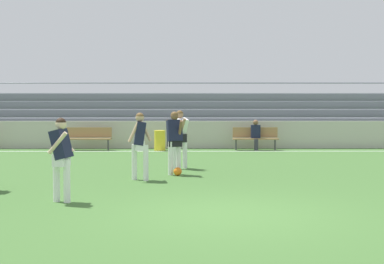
% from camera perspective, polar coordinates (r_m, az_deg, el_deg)
% --- Properties ---
extents(ground_plane, '(160.00, 160.00, 0.00)m').
position_cam_1_polar(ground_plane, '(9.75, 3.94, -8.34)').
color(ground_plane, '#3D662D').
extents(field_line_sideline, '(44.00, 0.12, 0.01)m').
position_cam_1_polar(field_line_sideline, '(21.77, 1.54, -1.97)').
color(field_line_sideline, white).
rests_on(field_line_sideline, ground).
extents(sideline_wall, '(48.00, 0.16, 1.13)m').
position_cam_1_polar(sideline_wall, '(23.11, 1.42, -0.28)').
color(sideline_wall, '#BCB7AD').
rests_on(sideline_wall, ground).
extents(bleacher_stand, '(25.98, 3.94, 2.88)m').
position_cam_1_polar(bleacher_stand, '(25.97, 1.19, 1.61)').
color(bleacher_stand, '#9EA3AD').
rests_on(bleacher_stand, ground).
extents(bench_centre_sideline, '(1.80, 0.40, 0.90)m').
position_cam_1_polar(bench_centre_sideline, '(22.69, -10.45, -0.44)').
color(bench_centre_sideline, '#99754C').
rests_on(bench_centre_sideline, ground).
extents(bench_near_bin, '(1.80, 0.40, 0.90)m').
position_cam_1_polar(bench_near_bin, '(22.50, 6.46, -0.43)').
color(bench_near_bin, '#99754C').
rests_on(bench_near_bin, ground).
extents(trash_bin, '(0.44, 0.44, 0.80)m').
position_cam_1_polar(trash_bin, '(22.11, -3.29, -0.86)').
color(trash_bin, yellow).
rests_on(trash_bin, ground).
extents(spectator_seated, '(0.36, 0.42, 1.21)m').
position_cam_1_polar(spectator_seated, '(22.37, 6.50, -0.06)').
color(spectator_seated, '#2D2D38').
rests_on(spectator_seated, ground).
extents(player_dark_trailing_run, '(0.57, 0.44, 1.66)m').
position_cam_1_polar(player_dark_trailing_run, '(13.79, -5.31, -0.83)').
color(player_dark_trailing_run, white).
rests_on(player_dark_trailing_run, ground).
extents(player_dark_dropping_back, '(0.46, 0.56, 1.67)m').
position_cam_1_polar(player_dark_dropping_back, '(14.78, -1.79, -0.52)').
color(player_dark_dropping_back, white).
rests_on(player_dark_dropping_back, ground).
extents(player_dark_overlapping, '(0.46, 0.55, 1.63)m').
position_cam_1_polar(player_dark_overlapping, '(11.02, -13.15, -2.02)').
color(player_dark_overlapping, white).
rests_on(player_dark_overlapping, ground).
extents(player_white_challenging, '(0.54, 0.66, 1.68)m').
position_cam_1_polar(player_white_challenging, '(16.15, -1.25, -0.18)').
color(player_white_challenging, white).
rests_on(player_white_challenging, ground).
extents(soccer_ball, '(0.22, 0.22, 0.22)m').
position_cam_1_polar(soccer_ball, '(14.66, -1.47, -4.03)').
color(soccer_ball, orange).
rests_on(soccer_ball, ground).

